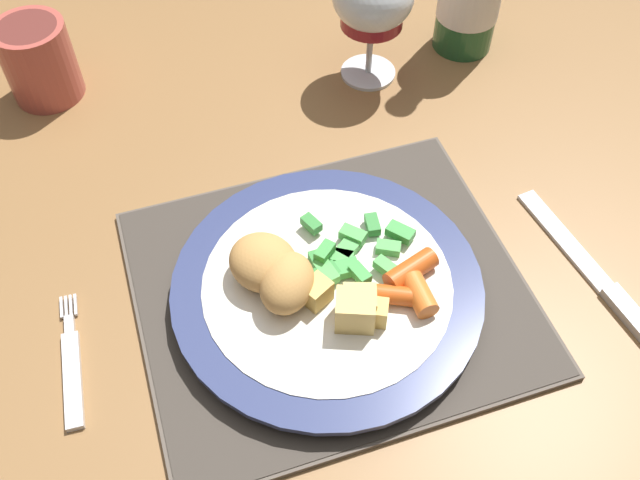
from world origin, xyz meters
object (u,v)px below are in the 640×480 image
fork (72,368)px  drinking_cup (38,59)px  dinner_plate (327,289)px  wine_glass (373,0)px  table_knife (600,280)px  dining_table (225,195)px

fork → drinking_cup: size_ratio=1.47×
drinking_cup → dinner_plate: bearing=-60.2°
dinner_plate → wine_glass: wine_glass is taller
drinking_cup → table_knife: bearing=-43.3°
dining_table → wine_glass: size_ratio=10.39×
dinner_plate → drinking_cup: bearing=119.8°
fork → dining_table: bearing=51.7°
fork → table_knife: 0.47m
table_knife → drinking_cup: (-0.45, 0.42, 0.04)m
drinking_cup → wine_glass: bearing=-13.1°
dining_table → table_knife: table_knife is taller
dinner_plate → drinking_cup: size_ratio=3.09×
fork → drinking_cup: (0.02, 0.36, 0.04)m
dining_table → drinking_cup: 0.25m
wine_glass → drinking_cup: (-0.35, 0.08, -0.05)m
dinner_plate → fork: (-0.22, 0.00, -0.01)m
wine_glass → dining_table: bearing=-162.8°
dining_table → table_knife: 0.41m
dining_table → wine_glass: (0.19, 0.06, 0.17)m
wine_glass → drinking_cup: size_ratio=1.59×
wine_glass → table_knife: bearing=-74.3°
dinner_plate → drinking_cup: (-0.21, 0.36, 0.03)m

